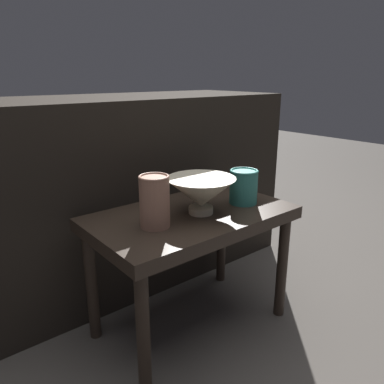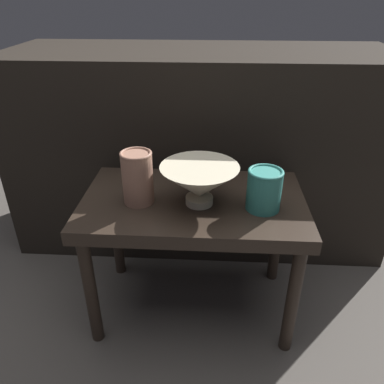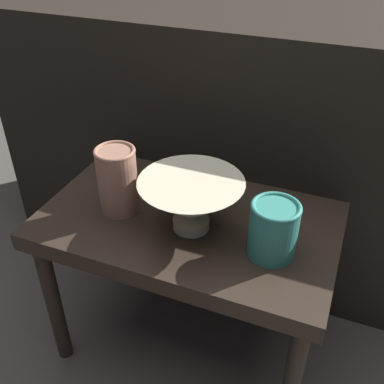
% 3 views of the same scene
% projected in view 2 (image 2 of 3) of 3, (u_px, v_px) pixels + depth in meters
% --- Properties ---
extents(ground_plane, '(8.00, 8.00, 0.00)m').
position_uv_depth(ground_plane, '(193.00, 304.00, 1.26)').
color(ground_plane, '#4C4742').
extents(table, '(0.63, 0.37, 0.41)m').
position_uv_depth(table, '(193.00, 215.00, 1.09)').
color(table, '#2D231C').
rests_on(table, ground_plane).
extents(couch_backdrop, '(1.40, 0.50, 0.74)m').
position_uv_depth(couch_backdrop, '(200.00, 147.00, 1.50)').
color(couch_backdrop, black).
rests_on(couch_backdrop, ground_plane).
extents(bowl, '(0.21, 0.21, 0.11)m').
position_uv_depth(bowl, '(199.00, 182.00, 1.00)').
color(bowl, beige).
rests_on(bowl, table).
extents(vase_textured_left, '(0.09, 0.09, 0.15)m').
position_uv_depth(vase_textured_left, '(138.00, 177.00, 1.01)').
color(vase_textured_left, '#996B56').
rests_on(vase_textured_left, table).
extents(vase_colorful_right, '(0.09, 0.09, 0.11)m').
position_uv_depth(vase_colorful_right, '(264.00, 189.00, 0.99)').
color(vase_colorful_right, teal).
rests_on(vase_colorful_right, table).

